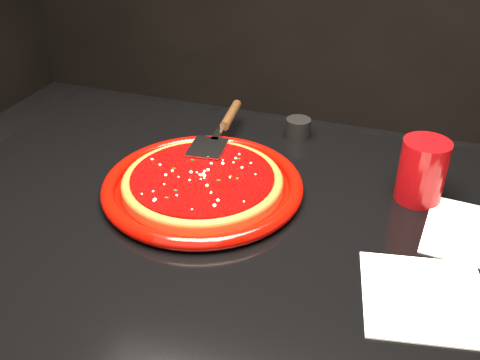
{
  "coord_description": "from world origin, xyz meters",
  "views": [
    {
      "loc": [
        0.21,
        -0.67,
        1.28
      ],
      "look_at": [
        -0.06,
        0.1,
        0.77
      ],
      "focal_mm": 40.0,
      "sensor_mm": 36.0,
      "label": 1
    }
  ],
  "objects_px": {
    "ramekin": "(298,128)",
    "plate": "(203,186)",
    "pizza_server": "(221,129)",
    "cup": "(422,171)"
  },
  "relations": [
    {
      "from": "ramekin",
      "to": "plate",
      "type": "bearing_deg",
      "value": -111.8
    },
    {
      "from": "pizza_server",
      "to": "ramekin",
      "type": "relative_size",
      "value": 5.41
    },
    {
      "from": "plate",
      "to": "ramekin",
      "type": "height_order",
      "value": "ramekin"
    },
    {
      "from": "plate",
      "to": "cup",
      "type": "distance_m",
      "value": 0.38
    },
    {
      "from": "pizza_server",
      "to": "ramekin",
      "type": "distance_m",
      "value": 0.17
    },
    {
      "from": "ramekin",
      "to": "pizza_server",
      "type": "bearing_deg",
      "value": -143.35
    },
    {
      "from": "ramekin",
      "to": "cup",
      "type": "bearing_deg",
      "value": -32.28
    },
    {
      "from": "pizza_server",
      "to": "cup",
      "type": "relative_size",
      "value": 2.54
    },
    {
      "from": "cup",
      "to": "ramekin",
      "type": "xyz_separation_m",
      "value": [
        -0.26,
        0.16,
        -0.04
      ]
    },
    {
      "from": "plate",
      "to": "pizza_server",
      "type": "height_order",
      "value": "pizza_server"
    }
  ]
}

